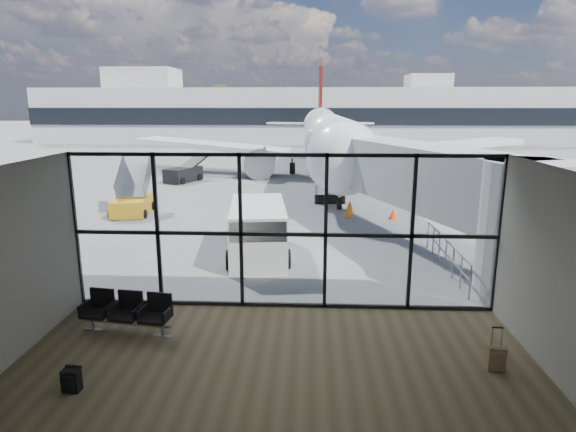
# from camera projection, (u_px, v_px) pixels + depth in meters

# --- Properties ---
(ground) EXTENTS (220.00, 220.00, 0.00)m
(ground) POSITION_uv_depth(u_px,v_px,m) (304.00, 157.00, 53.00)
(ground) COLOR slate
(ground) RESTS_ON ground
(lounge_shell) EXTENTS (12.02, 8.01, 4.51)m
(lounge_shell) POSITION_uv_depth(u_px,v_px,m) (268.00, 280.00, 8.83)
(lounge_shell) COLOR brown
(lounge_shell) RESTS_ON ground
(glass_curtain_wall) EXTENTS (12.10, 0.12, 4.50)m
(glass_curtain_wall) POSITION_uv_depth(u_px,v_px,m) (283.00, 233.00, 13.59)
(glass_curtain_wall) COLOR white
(glass_curtain_wall) RESTS_ON ground
(jet_bridge) EXTENTS (8.00, 16.50, 4.33)m
(jet_bridge) POSITION_uv_depth(u_px,v_px,m) (410.00, 178.00, 20.12)
(jet_bridge) COLOR #A3A6A9
(jet_bridge) RESTS_ON ground
(apron_railing) EXTENTS (0.06, 5.46, 1.11)m
(apron_railing) POSITION_uv_depth(u_px,v_px,m) (446.00, 250.00, 17.07)
(apron_railing) COLOR gray
(apron_railing) RESTS_ON ground
(far_terminal) EXTENTS (80.00, 12.20, 11.00)m
(far_terminal) POSITION_uv_depth(u_px,v_px,m) (303.00, 114.00, 73.43)
(far_terminal) COLOR #A1A29D
(far_terminal) RESTS_ON ground
(tree_0) EXTENTS (4.95, 4.95, 7.12)m
(tree_0) POSITION_uv_depth(u_px,v_px,m) (54.00, 110.00, 85.17)
(tree_0) COLOR #382619
(tree_0) RESTS_ON ground
(tree_1) EXTENTS (5.61, 5.61, 8.07)m
(tree_1) POSITION_uv_depth(u_px,v_px,m) (86.00, 107.00, 84.75)
(tree_1) COLOR #382619
(tree_1) RESTS_ON ground
(tree_2) EXTENTS (6.27, 6.27, 9.03)m
(tree_2) POSITION_uv_depth(u_px,v_px,m) (119.00, 103.00, 84.32)
(tree_2) COLOR #382619
(tree_2) RESTS_ON ground
(tree_3) EXTENTS (4.95, 4.95, 7.12)m
(tree_3) POSITION_uv_depth(u_px,v_px,m) (154.00, 110.00, 84.33)
(tree_3) COLOR #382619
(tree_3) RESTS_ON ground
(tree_4) EXTENTS (5.61, 5.61, 8.07)m
(tree_4) POSITION_uv_depth(u_px,v_px,m) (187.00, 107.00, 83.90)
(tree_4) COLOR #382619
(tree_4) RESTS_ON ground
(tree_5) EXTENTS (6.27, 6.27, 9.03)m
(tree_5) POSITION_uv_depth(u_px,v_px,m) (221.00, 103.00, 83.48)
(tree_5) COLOR #382619
(tree_5) RESTS_ON ground
(seating_row) EXTENTS (2.37, 0.96, 1.05)m
(seating_row) POSITION_uv_depth(u_px,v_px,m) (128.00, 310.00, 12.47)
(seating_row) COLOR gray
(seating_row) RESTS_ON ground
(backpack) EXTENTS (0.37, 0.35, 0.53)m
(backpack) POSITION_uv_depth(u_px,v_px,m) (71.00, 380.00, 9.88)
(backpack) COLOR black
(backpack) RESTS_ON ground
(suitcase) EXTENTS (0.38, 0.29, 1.00)m
(suitcase) POSITION_uv_depth(u_px,v_px,m) (496.00, 358.00, 10.65)
(suitcase) COLOR #7C6345
(suitcase) RESTS_ON ground
(airliner) EXTENTS (33.49, 38.75, 9.98)m
(airliner) POSITION_uv_depth(u_px,v_px,m) (327.00, 137.00, 40.80)
(airliner) COLOR white
(airliner) RESTS_ON ground
(service_van) EXTENTS (2.71, 4.90, 2.04)m
(service_van) POSITION_uv_depth(u_px,v_px,m) (258.00, 231.00, 18.45)
(service_van) COLOR white
(service_van) RESTS_ON ground
(belt_loader) EXTENTS (2.85, 4.24, 1.86)m
(belt_loader) POSITION_uv_depth(u_px,v_px,m) (184.00, 173.00, 36.55)
(belt_loader) COLOR black
(belt_loader) RESTS_ON ground
(mobile_stairs) EXTENTS (2.22, 3.71, 2.48)m
(mobile_stairs) POSITION_uv_depth(u_px,v_px,m) (133.00, 203.00, 25.82)
(mobile_stairs) COLOR #BA8215
(mobile_stairs) RESTS_ON ground
(traffic_cone_a) EXTENTS (0.45, 0.45, 0.64)m
(traffic_cone_a) POSITION_uv_depth(u_px,v_px,m) (350.00, 206.00, 26.44)
(traffic_cone_a) COLOR #DE5B0B
(traffic_cone_a) RESTS_ON ground
(traffic_cone_b) EXTENTS (0.45, 0.45, 0.65)m
(traffic_cone_b) POSITION_uv_depth(u_px,v_px,m) (348.00, 211.00, 25.16)
(traffic_cone_b) COLOR orange
(traffic_cone_b) RESTS_ON ground
(traffic_cone_c) EXTENTS (0.44, 0.44, 0.63)m
(traffic_cone_c) POSITION_uv_depth(u_px,v_px,m) (393.00, 214.00, 24.61)
(traffic_cone_c) COLOR #FF500D
(traffic_cone_c) RESTS_ON ground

